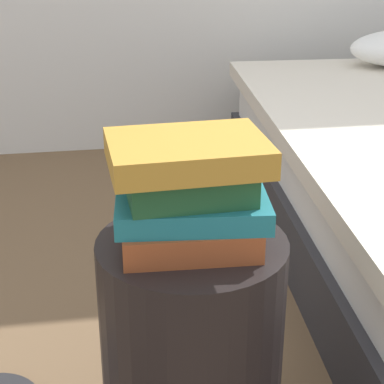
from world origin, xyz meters
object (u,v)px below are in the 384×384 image
book_rust (188,230)px  book_ochre (188,153)px  side_table (192,349)px  book_forest (188,179)px  book_teal (189,204)px

book_rust → book_ochre: (-0.00, -0.00, 0.16)m
side_table → book_ochre: (-0.01, -0.01, 0.44)m
side_table → book_forest: size_ratio=2.22×
book_forest → book_ochre: book_ochre is taller
book_forest → book_rust: bearing=-92.5°
side_table → book_rust: book_rust is taller
side_table → book_forest: book_forest is taller
side_table → book_ochre: size_ratio=1.78×
book_teal → book_forest: size_ratio=1.24×
book_rust → book_teal: size_ratio=0.90×
book_teal → book_ochre: book_ochre is taller
side_table → book_forest: bearing=142.5°
book_ochre → book_forest: bearing=76.5°
book_teal → side_table: bearing=-54.5°
book_rust → book_ochre: bearing=-116.3°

